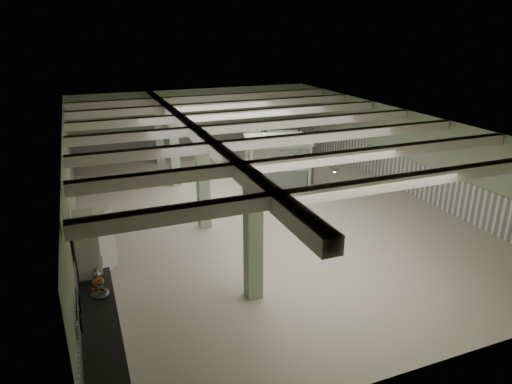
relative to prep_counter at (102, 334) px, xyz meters
name	(u,v)px	position (x,y,z in m)	size (l,w,h in m)	color
floor	(257,208)	(6.54, 6.84, -0.46)	(20.00, 20.00, 0.00)	beige
ceiling	(257,121)	(6.54, 6.84, 3.14)	(14.00, 20.00, 0.02)	silver
wall_back	(195,120)	(6.54, 16.84, 1.34)	(14.00, 0.02, 3.60)	#9AA987
wall_front	(435,297)	(6.54, -3.16, 1.34)	(14.00, 0.02, 3.60)	#9AA987
wall_left	(69,188)	(-0.46, 6.84, 1.34)	(0.02, 20.00, 3.60)	#9AA987
wall_right	(401,149)	(13.54, 6.84, 1.34)	(0.02, 20.00, 3.60)	#9AA987
wainscot_left	(74,215)	(-0.44, 6.84, 0.29)	(0.05, 19.90, 1.50)	white
wainscot_right	(398,171)	(13.51, 6.84, 0.29)	(0.05, 19.90, 1.50)	white
wainscot_back	(195,137)	(6.54, 16.81, 0.29)	(13.90, 0.05, 1.50)	white
girder	(194,132)	(4.04, 6.84, 2.92)	(0.45, 19.90, 0.40)	silver
beam_a	(371,186)	(6.54, -0.66, 2.96)	(13.90, 0.35, 0.32)	silver
beam_b	(321,159)	(6.54, 1.84, 2.96)	(13.90, 0.35, 0.32)	silver
beam_c	(284,140)	(6.54, 4.34, 2.96)	(13.90, 0.35, 0.32)	silver
beam_d	(257,126)	(6.54, 6.84, 2.96)	(13.90, 0.35, 0.32)	silver
beam_e	(236,115)	(6.54, 9.34, 2.96)	(13.90, 0.35, 0.32)	silver
beam_f	(219,106)	(6.54, 11.84, 2.96)	(13.90, 0.35, 0.32)	silver
beam_g	(205,98)	(6.54, 14.34, 2.96)	(13.90, 0.35, 0.32)	silver
column_a	(253,237)	(4.04, 0.84, 1.34)	(0.42, 0.42, 3.60)	#9AB28F
column_b	(203,181)	(4.04, 5.84, 1.34)	(0.42, 0.42, 3.60)	#9AB28F
column_c	(174,148)	(4.04, 10.84, 1.34)	(0.42, 0.42, 3.60)	#9AB28F
column_d	(158,130)	(4.04, 14.84, 1.34)	(0.42, 0.42, 3.60)	#9AB28F
hook_rail	(76,303)	(-0.39, -0.76, 1.39)	(0.02, 0.02, 1.20)	black
pendant_front	(335,170)	(7.04, 1.84, 2.59)	(0.44, 0.44, 0.22)	#2D3C2D
pendant_mid	(264,132)	(7.04, 7.34, 2.59)	(0.44, 0.44, 0.22)	#2D3C2D
pendant_back	(226,111)	(7.04, 12.34, 2.59)	(0.44, 0.44, 0.22)	#2D3C2D
prep_counter	(102,334)	(0.00, 0.00, 0.00)	(0.80, 4.57, 0.91)	#B9BABE
pitcher_near	(96,274)	(0.05, 1.77, 0.60)	(0.21, 0.24, 0.31)	#B9BABE
pitcher_far	(91,273)	(-0.07, 1.88, 0.59)	(0.20, 0.23, 0.30)	#B9BABE
veg_colander	(100,291)	(0.07, 0.95, 0.54)	(0.46, 0.46, 0.21)	#444549
orange_bowl	(98,283)	(0.07, 1.48, 0.49)	(0.28, 0.28, 0.10)	#B2B2B7
skillet_near	(81,325)	(-0.34, -1.20, 1.17)	(0.32, 0.32, 0.04)	black
skillet_far	(80,306)	(-0.34, -0.53, 1.17)	(0.30, 0.30, 0.04)	black
walkin_cooler	(89,258)	(-0.08, 2.84, 0.53)	(0.96, 2.15, 1.98)	white
guard_booth	(277,153)	(8.40, 9.03, 1.12)	(3.33, 3.02, 2.39)	#A2B792
filing_cabinet	(308,171)	(9.96, 8.91, 0.13)	(0.38, 0.54, 1.17)	#636554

